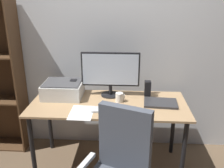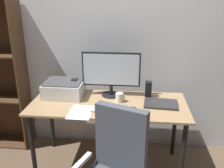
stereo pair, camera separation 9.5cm
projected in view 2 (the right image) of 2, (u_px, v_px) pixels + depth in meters
The scene contains 12 objects.
ground_plane at pixel (109, 164), 2.72m from camera, with size 12.00×12.00×0.00m, color brown.
back_wall at pixel (114, 38), 2.74m from camera, with size 6.40×0.10×2.60m, color silver.
desk at pixel (109, 111), 2.49m from camera, with size 1.54×0.68×0.74m.
monitor at pixel (111, 71), 2.55m from camera, with size 0.60×0.20×0.47m.
keyboard at pixel (106, 110), 2.30m from camera, with size 0.29×0.11×0.02m, color #B7BABC.
mouse at pixel (132, 111), 2.27m from camera, with size 0.06×0.10×0.03m, color black.
coffee_mug at pixel (119, 97), 2.48m from camera, with size 0.09×0.08×0.09m.
laptop at pixel (161, 104), 2.42m from camera, with size 0.32×0.23×0.02m, color #2D2D30.
speaker_left at pixel (75, 87), 2.65m from camera, with size 0.06×0.07×0.17m, color black.
speaker_right at pixel (148, 89), 2.57m from camera, with size 0.06×0.07×0.17m, color black.
printer at pixel (64, 88), 2.61m from camera, with size 0.40×0.34×0.16m.
paper_sheet at pixel (81, 112), 2.27m from camera, with size 0.21×0.30×0.00m, color white.
Camera 2 is at (0.27, -2.23, 1.77)m, focal length 39.88 mm.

